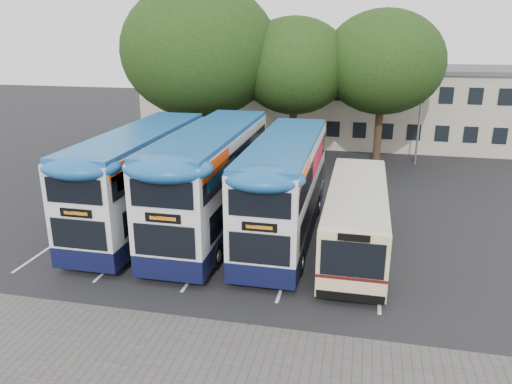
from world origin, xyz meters
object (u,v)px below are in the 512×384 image
Objects in this scene: tree_left at (200,51)px; tree_mid at (294,66)px; tree_right at (383,62)px; bus_dd_mid at (212,176)px; bus_dd_right at (285,184)px; bus_single at (356,214)px; bus_dd_left at (142,175)px; lamp_post at (422,91)px.

tree_mid is (6.16, 0.91, -0.94)m from tree_left.
tree_right is at bearing 7.19° from tree_left.
tree_mid is at bearing 81.13° from bus_dd_mid.
bus_dd_right reaches higher than bus_single.
tree_left is 13.21m from bus_dd_mid.
tree_left reaches higher than bus_dd_right.
bus_dd_left is 0.96× the size of bus_dd_mid.
tree_left is 1.11× the size of bus_dd_right.
tree_left is 12.72m from bus_dd_left.
tree_right reaches higher than bus_single.
lamp_post is 16.17m from bus_single.
tree_right reaches higher than bus_dd_right.
bus_dd_right is at bearing -115.51° from lamp_post.
bus_dd_mid reaches higher than bus_single.
bus_dd_left reaches higher than bus_single.
tree_left is at bearing 131.39° from bus_single.
bus_dd_left is at bearing -86.00° from tree_left.
bus_dd_left is at bearing -133.11° from lamp_post.
bus_single is (-3.76, -15.35, -3.45)m from lamp_post.
bus_dd_mid is 1.06× the size of bus_dd_right.
lamp_post is 8.84m from tree_mid.
lamp_post is at bearing 76.25° from bus_single.
tree_right reaches higher than tree_mid.
tree_mid is 0.96× the size of tree_right.
bus_dd_right is at bearing 1.08° from bus_dd_left.
bus_dd_right is (1.46, -12.39, -4.26)m from tree_mid.
bus_dd_right is (-6.95, -14.56, -2.58)m from lamp_post.
tree_right is 14.81m from bus_single.
tree_mid is at bearing 66.88° from bus_dd_left.
tree_left is at bearing 110.27° from bus_dd_mid.
bus_dd_mid is at bearing 179.51° from bus_dd_right.
bus_dd_left is 6.80m from bus_dd_right.
bus_dd_left is (-13.75, -14.69, -2.53)m from lamp_post.
bus_dd_right is (6.80, 0.13, -0.05)m from bus_dd_left.
lamp_post is at bearing 64.49° from bus_dd_right.
tree_mid is at bearing 8.44° from tree_left.
tree_mid reaches higher than bus_dd_left.
bus_dd_right is 3.40m from bus_single.
bus_single is (6.58, -0.81, -1.02)m from bus_dd_mid.
tree_mid is 0.89× the size of bus_dd_left.
tree_left is (-14.56, -3.09, 2.62)m from lamp_post.
bus_dd_left is at bearing -113.12° from tree_mid.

